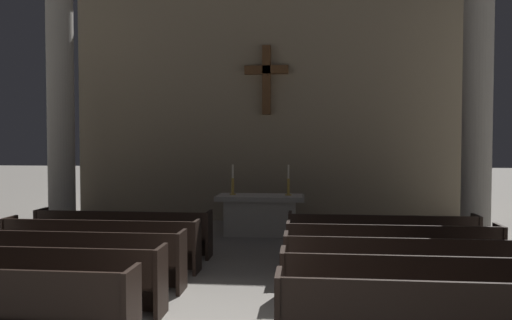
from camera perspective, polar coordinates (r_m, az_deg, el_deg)
name	(u,v)px	position (r m, az deg, el deg)	size (l,w,h in m)	color
pew_left_row_2	(34,278)	(7.47, -24.61, -12.51)	(3.61, 0.50, 0.95)	black
pew_left_row_3	(72,259)	(8.41, -20.76, -10.80)	(3.61, 0.50, 0.95)	black
pew_left_row_4	(101,244)	(9.39, -17.73, -9.41)	(3.61, 0.50, 0.95)	black
pew_left_row_5	(123,233)	(10.39, -15.30, -8.26)	(3.61, 0.50, 0.95)	black
pew_right_row_2	(423,290)	(6.68, 19.02, -14.18)	(3.61, 0.50, 0.95)	black
pew_right_row_3	(405,267)	(7.72, 17.09, -11.93)	(3.61, 0.50, 0.95)	black
pew_right_row_4	(392,251)	(8.77, 15.64, -10.20)	(3.61, 0.50, 0.95)	black
pew_right_row_5	(382,238)	(9.84, 14.51, -8.84)	(3.61, 0.50, 0.95)	black
column_left_second	(61,113)	(13.58, -21.92, 5.13)	(1.01, 1.01, 6.34)	#ADA89E
column_right_second	(477,111)	(12.73, 24.52, 5.30)	(1.01, 1.01, 6.34)	#ADA89E
altar	(260,214)	(12.26, 0.52, -6.33)	(2.20, 0.90, 1.01)	#A8A399
candlestick_left	(233,185)	(12.25, -2.75, -2.93)	(0.16, 0.16, 0.76)	#B79338
candlestick_right	(288,185)	(12.13, 3.82, -2.98)	(0.16, 0.16, 0.76)	#B79338
apse_with_cross	(267,94)	(14.42, 1.32, 7.75)	(11.44, 0.49, 7.49)	gray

